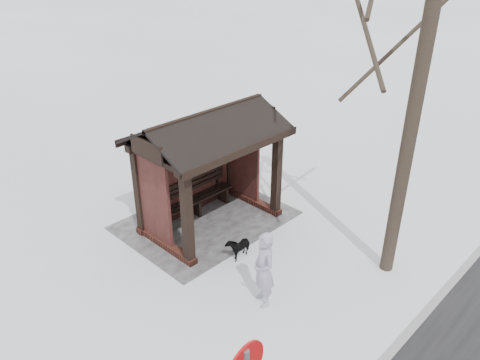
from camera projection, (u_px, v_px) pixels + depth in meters
name	position (u px, v px, depth m)	size (l,w,h in m)	color
ground	(212.00, 223.00, 12.24)	(120.00, 120.00, 0.00)	white
kerb	(409.00, 333.00, 8.82)	(120.00, 0.15, 0.06)	gray
trampled_patch	(206.00, 220.00, 12.36)	(4.20, 3.20, 0.02)	gray
bus_shelter	(205.00, 145.00, 11.34)	(3.60, 2.40, 3.09)	#351713
pedestrian	(264.00, 270.00, 9.20)	(0.60, 0.40, 1.66)	#9F97B1
dog	(238.00, 246.00, 10.85)	(0.30, 0.66, 0.56)	black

